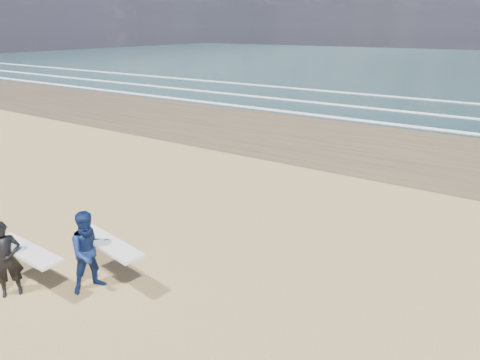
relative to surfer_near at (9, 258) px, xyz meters
The scene contains 2 objects.
surfer_near is the anchor object (origin of this frame).
surfer_far 1.79m from the surfer_near, 40.47° to the left, with size 2.25×1.35×1.95m.
Camera 1 is at (9.21, -4.21, 5.81)m, focal length 32.00 mm.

